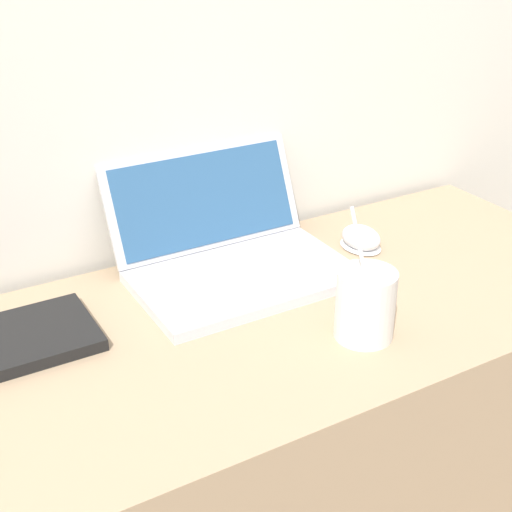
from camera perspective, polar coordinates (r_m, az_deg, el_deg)
desk at (r=1.42m, az=0.21°, el=-17.47°), size 1.41×0.58×0.74m
laptop at (r=1.31m, az=-1.98°, el=0.34°), size 0.39×0.32×0.20m
drink_cup at (r=1.12m, az=8.74°, el=-3.77°), size 0.09×0.09×0.22m
computer_mouse at (r=1.43m, az=8.40°, el=1.40°), size 0.07×0.09×0.04m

